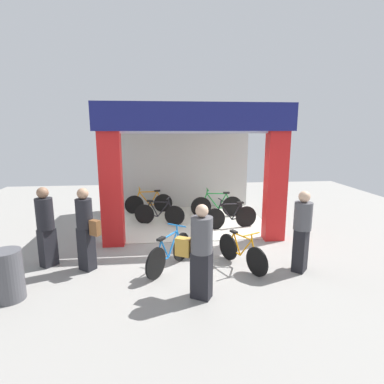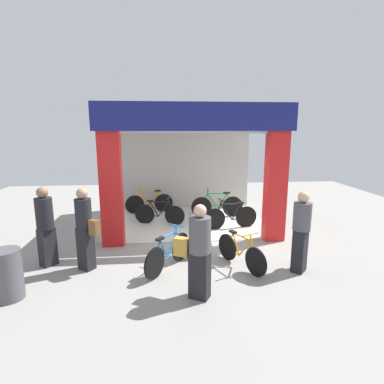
# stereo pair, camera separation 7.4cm
# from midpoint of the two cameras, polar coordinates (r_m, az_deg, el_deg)

# --- Properties ---
(ground_plane) EXTENTS (17.43, 17.43, 0.00)m
(ground_plane) POSITION_cam_midpoint_polar(r_m,az_deg,el_deg) (8.20, 0.39, -9.20)
(ground_plane) COLOR gray
(ground_plane) RESTS_ON ground
(shop_facade) EXTENTS (4.91, 3.98, 3.54)m
(shop_facade) POSITION_cam_midpoint_polar(r_m,az_deg,el_deg) (9.47, -0.74, 5.37)
(shop_facade) COLOR beige
(shop_facade) RESTS_ON ground
(bicycle_inside_0) EXTENTS (1.74, 0.48, 0.96)m
(bicycle_inside_0) POSITION_cam_midpoint_polar(r_m,az_deg,el_deg) (10.37, 4.43, -2.52)
(bicycle_inside_0) COLOR black
(bicycle_inside_0) RESTS_ON ground
(bicycle_inside_1) EXTENTS (1.54, 0.51, 0.87)m
(bicycle_inside_1) POSITION_cam_midpoint_polar(r_m,az_deg,el_deg) (9.55, -6.32, -4.03)
(bicycle_inside_1) COLOR black
(bicycle_inside_1) RESTS_ON ground
(bicycle_inside_2) EXTENTS (1.64, 0.45, 0.91)m
(bicycle_inside_2) POSITION_cam_midpoint_polar(r_m,az_deg,el_deg) (9.19, 6.93, -4.57)
(bicycle_inside_2) COLOR black
(bicycle_inside_2) RESTS_ON ground
(bicycle_inside_3) EXTENTS (1.65, 0.46, 0.92)m
(bicycle_inside_3) POSITION_cam_midpoint_polar(r_m,az_deg,el_deg) (10.90, -8.16, -2.00)
(bicycle_inside_3) COLOR black
(bicycle_inside_3) RESTS_ON ground
(bicycle_parked_0) EXTENTS (0.71, 1.39, 0.84)m
(bicycle_parked_0) POSITION_cam_midpoint_polar(r_m,az_deg,el_deg) (6.76, 8.84, -10.97)
(bicycle_parked_0) COLOR black
(bicycle_parked_0) RESTS_ON ground
(bicycle_parked_1) EXTENTS (0.96, 1.37, 0.90)m
(bicycle_parked_1) POSITION_cam_midpoint_polar(r_m,az_deg,el_deg) (6.61, -4.54, -11.19)
(bicycle_parked_1) COLOR black
(bicycle_parked_1) RESTS_ON ground
(pedestrian_0) EXTENTS (0.59, 0.51, 1.75)m
(pedestrian_0) POSITION_cam_midpoint_polar(r_m,az_deg,el_deg) (6.75, -19.38, -6.34)
(pedestrian_0) COLOR black
(pedestrian_0) RESTS_ON ground
(pedestrian_1) EXTENTS (0.71, 0.56, 1.69)m
(pedestrian_1) POSITION_cam_midpoint_polar(r_m,az_deg,el_deg) (5.37, 1.13, -10.66)
(pedestrian_1) COLOR black
(pedestrian_1) RESTS_ON ground
(pedestrian_2) EXTENTS (0.50, 0.50, 1.74)m
(pedestrian_2) POSITION_cam_midpoint_polar(r_m,az_deg,el_deg) (7.27, -25.71, -5.62)
(pedestrian_2) COLOR black
(pedestrian_2) RESTS_ON ground
(pedestrian_3) EXTENTS (0.60, 0.63, 1.70)m
(pedestrian_3) POSITION_cam_midpoint_polar(r_m,az_deg,el_deg) (6.72, 19.43, -6.64)
(pedestrian_3) COLOR black
(pedestrian_3) RESTS_ON ground
(trash_bin) EXTENTS (0.50, 0.50, 0.90)m
(trash_bin) POSITION_cam_midpoint_polar(r_m,az_deg,el_deg) (6.34, -31.20, -13.08)
(trash_bin) COLOR #4C4C51
(trash_bin) RESTS_ON ground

